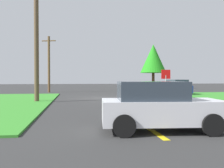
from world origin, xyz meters
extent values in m
plane|color=#2E2E2E|center=(0.00, 0.00, 0.00)|extent=(120.00, 120.00, 0.00)
cube|color=yellow|center=(0.00, -8.00, 0.01)|extent=(0.20, 14.00, 0.01)
cylinder|color=#9EA0A8|center=(4.94, -2.18, 1.00)|extent=(0.07, 0.07, 2.01)
cube|color=red|center=(4.94, -2.18, 2.08)|extent=(0.75, 0.13, 0.75)
cube|color=silver|center=(0.30, -13.74, 0.64)|extent=(4.03, 2.10, 0.76)
cube|color=#2D3842|center=(-0.04, -13.71, 1.32)|extent=(2.27, 1.72, 0.60)
cylinder|color=black|center=(1.69, -13.02, 0.34)|extent=(0.70, 0.28, 0.68)
cylinder|color=black|center=(1.53, -14.71, 0.34)|extent=(0.70, 0.28, 0.68)
cylinder|color=black|center=(-0.93, -12.77, 0.34)|extent=(0.70, 0.28, 0.68)
cylinder|color=black|center=(-1.10, -14.46, 0.34)|extent=(0.70, 0.28, 0.68)
cube|color=navy|center=(8.26, 3.43, 0.64)|extent=(2.05, 4.09, 0.76)
cube|color=#2D3842|center=(8.28, 3.19, 1.32)|extent=(1.71, 2.29, 0.60)
cylinder|color=black|center=(7.30, 4.72, 0.34)|extent=(0.27, 0.69, 0.68)
cylinder|color=black|center=(9.02, 4.84, 0.34)|extent=(0.27, 0.69, 0.68)
cylinder|color=black|center=(7.50, 2.02, 0.34)|extent=(0.27, 0.69, 0.68)
cylinder|color=black|center=(9.22, 2.15, 0.34)|extent=(0.27, 0.69, 0.68)
cylinder|color=brown|center=(-5.25, -2.98, 4.67)|extent=(0.34, 0.34, 9.33)
cylinder|color=brown|center=(-5.69, 10.05, 3.51)|extent=(0.30, 0.30, 7.03)
cube|color=brown|center=(-5.69, 10.05, 6.46)|extent=(1.76, 0.62, 0.12)
cylinder|color=brown|center=(10.74, 18.50, 1.37)|extent=(0.46, 0.46, 2.74)
cone|color=#208A19|center=(10.74, 18.50, 5.15)|extent=(4.38, 4.38, 4.82)
camera|label=1|loc=(-2.53, -21.37, 1.71)|focal=39.07mm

